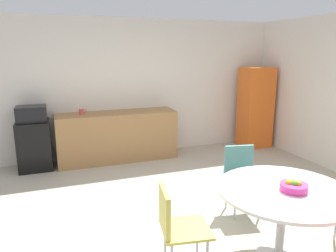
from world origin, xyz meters
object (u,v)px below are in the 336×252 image
(microwave, at_px, (31,114))
(mug_white, at_px, (81,112))
(chair_yellow, at_px, (175,221))
(chair_teal, at_px, (241,171))
(locker_cabinet, at_px, (255,107))
(mini_fridge, at_px, (35,145))
(fruit_bowl, at_px, (294,186))
(round_table, at_px, (283,200))

(microwave, distance_m, mug_white, 0.82)
(chair_yellow, bearing_deg, chair_teal, 34.99)
(locker_cabinet, bearing_deg, chair_teal, -127.79)
(mini_fridge, bearing_deg, chair_teal, -44.48)
(mini_fridge, distance_m, microwave, 0.55)
(mini_fridge, xyz_separation_m, fruit_bowl, (2.37, -3.56, 0.37))
(chair_yellow, distance_m, mug_white, 3.42)
(locker_cabinet, relative_size, fruit_bowl, 6.78)
(mug_white, bearing_deg, chair_yellow, -81.77)
(round_table, bearing_deg, chair_yellow, 170.88)
(chair_yellow, height_order, fruit_bowl, fruit_bowl)
(fruit_bowl, bearing_deg, chair_yellow, 167.77)
(round_table, relative_size, chair_teal, 1.49)
(round_table, bearing_deg, fruit_bowl, -55.59)
(mini_fridge, height_order, fruit_bowl, fruit_bowl)
(chair_teal, height_order, mug_white, mug_white)
(chair_yellow, bearing_deg, mini_fridge, 111.36)
(locker_cabinet, relative_size, mug_white, 12.98)
(locker_cabinet, bearing_deg, fruit_bowl, -119.92)
(round_table, bearing_deg, locker_cabinet, 59.01)
(locker_cabinet, distance_m, chair_yellow, 4.45)
(microwave, bearing_deg, locker_cabinet, -1.31)
(chair_yellow, height_order, mug_white, mug_white)
(locker_cabinet, height_order, mug_white, locker_cabinet)
(mug_white, bearing_deg, microwave, -177.92)
(microwave, bearing_deg, chair_teal, -44.48)
(microwave, bearing_deg, mini_fridge, 0.00)
(chair_yellow, bearing_deg, round_table, -9.12)
(chair_teal, bearing_deg, locker_cabinet, 52.21)
(fruit_bowl, bearing_deg, mug_white, 113.42)
(mini_fridge, bearing_deg, mug_white, 2.08)
(mini_fridge, distance_m, fruit_bowl, 4.29)
(fruit_bowl, bearing_deg, mini_fridge, 123.66)
(microwave, xyz_separation_m, chair_yellow, (1.30, -3.32, -0.45))
(mini_fridge, relative_size, microwave, 1.75)
(microwave, height_order, locker_cabinet, locker_cabinet)
(round_table, relative_size, chair_yellow, 1.49)
(microwave, bearing_deg, round_table, -56.35)
(locker_cabinet, xyz_separation_m, round_table, (-2.03, -3.39, -0.21))
(microwave, distance_m, round_table, 4.20)
(round_table, bearing_deg, mini_fridge, 123.65)
(mini_fridge, distance_m, round_table, 4.20)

